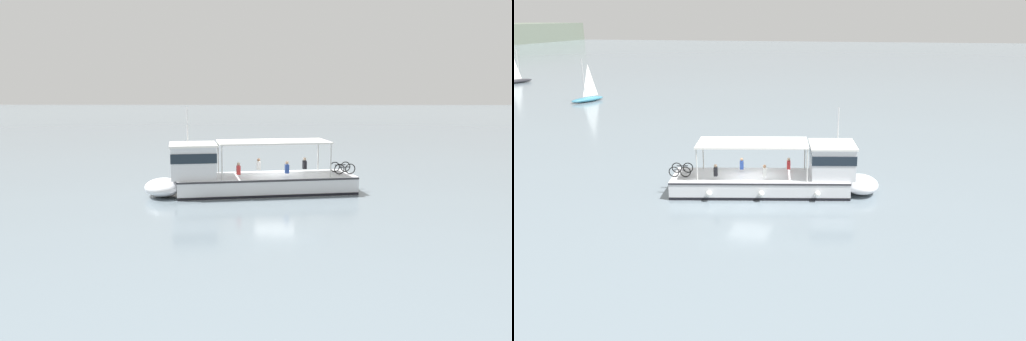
{
  "view_description": "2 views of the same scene",
  "coord_description": "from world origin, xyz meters",
  "views": [
    {
      "loc": [
        30.02,
        -0.51,
        6.17
      ],
      "look_at": [
        0.61,
        -1.17,
        1.4
      ],
      "focal_mm": 34.27,
      "sensor_mm": 36.0,
      "label": 1
    },
    {
      "loc": [
        -29.07,
        -6.95,
        10.51
      ],
      "look_at": [
        0.61,
        -1.17,
        1.4
      ],
      "focal_mm": 35.97,
      "sensor_mm": 36.0,
      "label": 2
    }
  ],
  "objects": [
    {
      "name": "ferry_main",
      "position": [
        0.79,
        -2.17,
        1.02
      ],
      "size": [
        5.32,
        13.05,
        5.32
      ],
      "color": "silver",
      "rests_on": "ground"
    },
    {
      "name": "ground_plane",
      "position": [
        0.0,
        0.0,
        0.0
      ],
      "size": [
        400.0,
        400.0,
        0.0
      ],
      "primitive_type": "plane",
      "color": "slate"
    }
  ]
}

